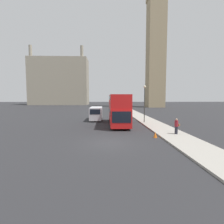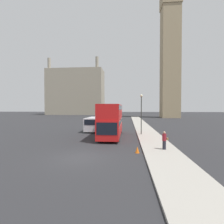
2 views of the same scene
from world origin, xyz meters
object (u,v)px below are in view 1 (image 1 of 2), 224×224
(clock_tower, at_px, (156,28))
(pedestrian, at_px, (176,126))
(white_van, at_px, (96,113))
(red_double_decker_bus, at_px, (118,108))
(street_lamp, at_px, (145,98))

(clock_tower, relative_size, pedestrian, 38.37)
(white_van, bearing_deg, red_double_decker_bus, -56.16)
(red_double_decker_bus, relative_size, white_van, 1.72)
(clock_tower, height_order, street_lamp, clock_tower)
(red_double_decker_bus, relative_size, street_lamp, 1.82)
(red_double_decker_bus, bearing_deg, clock_tower, 68.40)
(red_double_decker_bus, height_order, pedestrian, red_double_decker_bus)
(pedestrian, distance_m, street_lamp, 9.32)
(white_van, bearing_deg, clock_tower, 62.11)
(clock_tower, xyz_separation_m, pedestrian, (-12.95, -53.80, -30.45))
(clock_tower, height_order, pedestrian, clock_tower)
(clock_tower, xyz_separation_m, red_double_decker_bus, (-18.39, -46.46, -29.03))
(pedestrian, bearing_deg, street_lamp, 98.93)
(pedestrian, xyz_separation_m, street_lamp, (-1.38, 8.76, 2.86))
(street_lamp, bearing_deg, clock_tower, 72.35)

